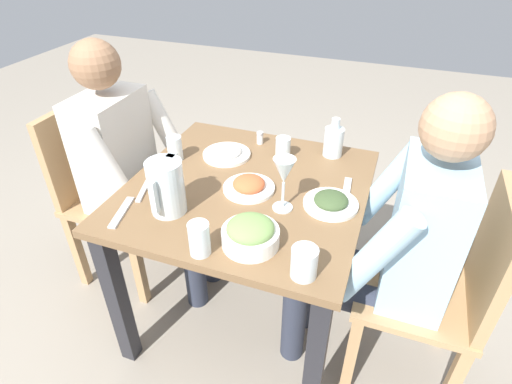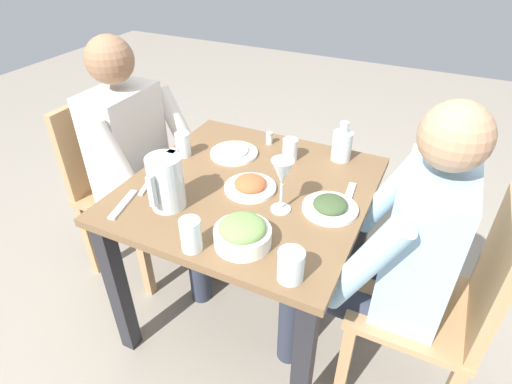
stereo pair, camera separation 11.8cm
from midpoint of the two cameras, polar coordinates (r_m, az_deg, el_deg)
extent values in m
plane|color=gray|center=(2.01, -2.78, -16.04)|extent=(8.00, 8.00, 0.00)
cube|color=brown|center=(1.55, -3.48, 0.31)|extent=(0.87, 0.87, 0.03)
cube|color=#232328|center=(2.17, -8.50, -0.05)|extent=(0.06, 0.06, 0.67)
cube|color=#232328|center=(1.71, -20.55, -13.83)|extent=(0.06, 0.06, 0.67)
cube|color=#232328|center=(1.97, 11.59, -4.39)|extent=(0.06, 0.06, 0.67)
cube|color=#232328|center=(1.46, 5.67, -22.52)|extent=(0.06, 0.06, 0.67)
cube|color=tan|center=(2.36, -19.64, -2.35)|extent=(0.04, 0.04, 0.43)
cube|color=tan|center=(2.18, -24.91, -7.34)|extent=(0.04, 0.04, 0.43)
cube|color=tan|center=(2.19, -12.57, -4.29)|extent=(0.04, 0.04, 0.43)
cube|color=tan|center=(1.99, -17.59, -10.00)|extent=(0.04, 0.04, 0.43)
cube|color=tan|center=(2.04, -19.87, -1.00)|extent=(0.40, 0.40, 0.03)
cube|color=tan|center=(2.04, -25.08, 5.14)|extent=(0.38, 0.04, 0.42)
cube|color=tan|center=(1.88, 23.49, -14.86)|extent=(0.04, 0.04, 0.43)
cube|color=tan|center=(1.64, 10.86, -21.36)|extent=(0.04, 0.04, 0.43)
cube|color=tan|center=(1.86, 12.94, -12.94)|extent=(0.04, 0.04, 0.43)
cube|color=tan|center=(1.58, 19.18, -12.95)|extent=(0.40, 0.40, 0.03)
cube|color=tan|center=(1.46, 27.85, -8.13)|extent=(0.38, 0.04, 0.42)
cube|color=silver|center=(1.89, -20.69, 5.30)|extent=(0.32, 0.20, 0.50)
sphere|color=#936B4C|center=(1.75, -23.22, 15.87)|extent=(0.19, 0.19, 0.19)
cylinder|color=#2D3342|center=(1.98, -13.31, -1.38)|extent=(0.11, 0.38, 0.11)
cylinder|color=#2D3342|center=(2.02, -7.97, -6.98)|extent=(0.10, 0.10, 0.45)
cylinder|color=silver|center=(1.94, -14.01, 8.15)|extent=(0.08, 0.23, 0.37)
cylinder|color=#2D3342|center=(1.88, -15.98, -4.23)|extent=(0.11, 0.38, 0.11)
cylinder|color=#2D3342|center=(1.91, -10.29, -10.11)|extent=(0.10, 0.10, 0.45)
cylinder|color=silver|center=(1.66, -21.21, 2.10)|extent=(0.08, 0.23, 0.37)
cube|color=#9EC6E0|center=(1.40, 19.98, -5.41)|extent=(0.32, 0.20, 0.50)
sphere|color=tan|center=(1.21, 23.41, 8.14)|extent=(0.19, 0.19, 0.19)
cylinder|color=#2D3342|center=(1.53, 10.47, -14.02)|extent=(0.11, 0.38, 0.11)
cylinder|color=#2D3342|center=(1.70, 3.23, -16.89)|extent=(0.10, 0.10, 0.45)
cylinder|color=#9EC6E0|center=(1.23, 13.18, -8.93)|extent=(0.08, 0.23, 0.37)
cylinder|color=#2D3342|center=(1.65, 11.66, -9.78)|extent=(0.11, 0.38, 0.11)
cylinder|color=#2D3342|center=(1.81, 4.89, -12.89)|extent=(0.10, 0.10, 0.45)
cylinder|color=#9EC6E0|center=(1.55, 15.53, 0.82)|extent=(0.08, 0.23, 0.37)
cylinder|color=silver|center=(1.40, -14.66, 0.58)|extent=(0.12, 0.12, 0.19)
cube|color=silver|center=(1.35, -16.40, -0.77)|extent=(0.02, 0.02, 0.11)
cube|color=silver|center=(1.40, -13.97, 4.57)|extent=(0.04, 0.03, 0.02)
cylinder|color=white|center=(1.26, -3.46, -6.34)|extent=(0.18, 0.18, 0.05)
ellipsoid|color=#759951|center=(1.24, -3.52, -5.10)|extent=(0.15, 0.15, 0.06)
cylinder|color=white|center=(1.51, -3.23, 0.49)|extent=(0.19, 0.19, 0.01)
ellipsoid|color=#CC5B33|center=(1.50, -3.25, 1.08)|extent=(0.12, 0.12, 0.05)
cylinder|color=white|center=(1.44, 7.98, -1.72)|extent=(0.19, 0.19, 0.01)
ellipsoid|color=#3D512D|center=(1.43, 8.03, -1.17)|extent=(0.12, 0.12, 0.05)
cylinder|color=white|center=(1.73, -6.03, 5.14)|extent=(0.20, 0.20, 0.01)
ellipsoid|color=white|center=(1.72, -6.07, 5.64)|extent=(0.12, 0.12, 0.05)
cylinder|color=silver|center=(1.72, -13.11, 5.87)|extent=(0.06, 0.06, 0.10)
cylinder|color=silver|center=(1.16, 3.73, -9.79)|extent=(0.08, 0.08, 0.09)
cylinder|color=silver|center=(1.69, 1.75, 6.07)|extent=(0.06, 0.06, 0.09)
cylinder|color=silver|center=(1.24, -10.71, -6.43)|extent=(0.06, 0.06, 0.11)
cylinder|color=silver|center=(1.42, 1.30, -2.22)|extent=(0.07, 0.07, 0.01)
cylinder|color=silver|center=(1.39, 1.33, -0.47)|extent=(0.01, 0.01, 0.10)
cone|color=silver|center=(1.34, 1.38, 2.86)|extent=(0.08, 0.08, 0.09)
cylinder|color=silver|center=(1.73, 8.73, 6.79)|extent=(0.08, 0.08, 0.12)
cylinder|color=gold|center=(1.74, 8.66, 6.09)|extent=(0.07, 0.07, 0.07)
cylinder|color=silver|center=(1.69, 8.97, 9.25)|extent=(0.03, 0.03, 0.04)
cylinder|color=white|center=(1.82, -1.33, 7.32)|extent=(0.03, 0.03, 0.04)
cylinder|color=#B2B2B7|center=(1.80, -1.34, 8.09)|extent=(0.03, 0.03, 0.01)
cube|color=silver|center=(1.49, -20.27, -2.70)|extent=(0.17, 0.06, 0.01)
cube|color=silver|center=(1.59, -17.15, 0.58)|extent=(0.18, 0.07, 0.01)
cube|color=silver|center=(1.53, 10.26, 0.12)|extent=(0.17, 0.04, 0.01)
camera|label=1|loc=(0.06, -92.32, -1.60)|focal=28.95mm
camera|label=2|loc=(0.06, 87.68, 1.60)|focal=28.95mm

